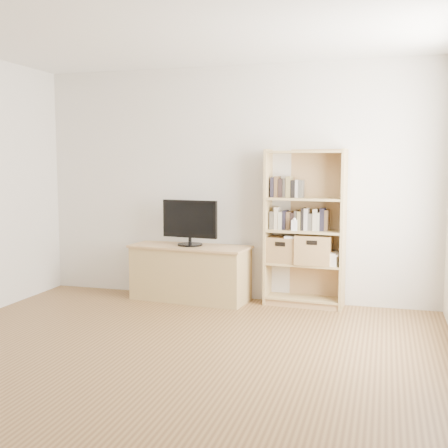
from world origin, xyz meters
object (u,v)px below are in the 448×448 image
at_px(laptop, 299,237).
at_px(tv_stand, 190,274).
at_px(baby_monitor, 294,225).
at_px(basket_right, 314,249).
at_px(bookshelf, 305,228).
at_px(television, 190,223).
at_px(basket_left, 284,249).

bearing_deg(laptop, tv_stand, 179.19).
bearing_deg(baby_monitor, laptop, 57.38).
distance_m(tv_stand, basket_right, 1.40).
height_order(baby_monitor, basket_right, baby_monitor).
xyz_separation_m(baby_monitor, basket_right, (0.20, 0.08, -0.26)).
relative_size(bookshelf, television, 2.60).
distance_m(tv_stand, baby_monitor, 1.30).
bearing_deg(bookshelf, tv_stand, -172.04).
height_order(tv_stand, laptop, laptop).
xyz_separation_m(tv_stand, laptop, (1.21, 0.07, 0.45)).
relative_size(baby_monitor, basket_right, 0.30).
xyz_separation_m(television, laptop, (1.21, 0.07, -0.12)).
bearing_deg(baby_monitor, basket_right, 20.84).
distance_m(baby_monitor, laptop, 0.15).
height_order(tv_stand, baby_monitor, baby_monitor).
relative_size(television, laptop, 2.14).
xyz_separation_m(bookshelf, basket_right, (0.10, -0.01, -0.22)).
distance_m(basket_left, basket_right, 0.33).
height_order(bookshelf, baby_monitor, bookshelf).
distance_m(tv_stand, bookshelf, 1.38).
relative_size(tv_stand, baby_monitor, 11.39).
bearing_deg(television, baby_monitor, 6.87).
relative_size(basket_right, laptop, 1.23).
bearing_deg(bookshelf, basket_right, -2.60).
bearing_deg(tv_stand, basket_right, 8.83).
height_order(baby_monitor, laptop, baby_monitor).
xyz_separation_m(bookshelf, laptop, (-0.06, -0.02, -0.09)).
bearing_deg(television, basket_right, 9.99).
distance_m(basket_right, laptop, 0.21).
relative_size(tv_stand, basket_left, 3.90).
relative_size(baby_monitor, laptop, 0.38).
bearing_deg(television, laptop, 10.05).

